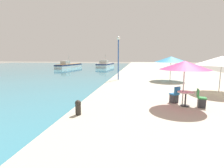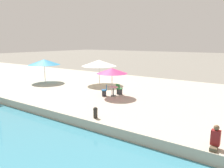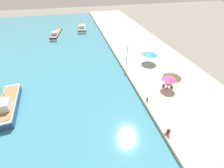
# 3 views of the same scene
# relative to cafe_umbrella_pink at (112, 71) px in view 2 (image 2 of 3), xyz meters

# --- Properties ---
(quay_promenade) EXTENTS (16.00, 90.00, 0.59)m
(quay_promenade) POSITION_rel_cafe_umbrella_pink_xyz_m (2.63, 21.80, -2.36)
(quay_promenade) COLOR #BCB29E
(quay_promenade) RESTS_ON ground_plane
(cafe_umbrella_pink) EXTENTS (2.47, 2.47, 2.28)m
(cafe_umbrella_pink) POSITION_rel_cafe_umbrella_pink_xyz_m (0.00, 0.00, 0.00)
(cafe_umbrella_pink) COLOR #B7B7B7
(cafe_umbrella_pink) RESTS_ON quay_promenade
(cafe_umbrella_white) EXTENTS (3.55, 3.55, 2.53)m
(cafe_umbrella_white) POSITION_rel_cafe_umbrella_pink_xyz_m (3.35, 3.90, 0.15)
(cafe_umbrella_white) COLOR #B7B7B7
(cafe_umbrella_white) RESTS_ON quay_promenade
(cafe_umbrella_striped) EXTENTS (3.36, 3.36, 2.49)m
(cafe_umbrella_striped) POSITION_rel_cafe_umbrella_pink_xyz_m (0.99, 9.55, 0.13)
(cafe_umbrella_striped) COLOR #B7B7B7
(cafe_umbrella_striped) RESTS_ON quay_promenade
(cafe_table) EXTENTS (0.80, 0.80, 0.74)m
(cafe_table) POSITION_rel_cafe_umbrella_pink_xyz_m (0.13, -0.04, -1.53)
(cafe_table) COLOR #333338
(cafe_table) RESTS_ON quay_promenade
(cafe_chair_left) EXTENTS (0.49, 0.46, 0.91)m
(cafe_chair_left) POSITION_rel_cafe_umbrella_pink_xyz_m (0.84, -0.16, -1.74)
(cafe_chair_left) COLOR #2D2D33
(cafe_chair_left) RESTS_ON quay_promenade
(cafe_chair_right) EXTENTS (0.58, 0.58, 0.91)m
(cafe_chair_right) POSITION_rel_cafe_umbrella_pink_xyz_m (-0.29, 0.55, -1.74)
(cafe_chair_right) COLOR #2D2D33
(cafe_chair_right) RESTS_ON quay_promenade
(person_at_quay) EXTENTS (0.55, 0.36, 1.02)m
(person_at_quay) POSITION_rel_cafe_umbrella_pink_xyz_m (-4.90, -8.51, -1.62)
(person_at_quay) COLOR brown
(person_at_quay) RESTS_ON quay_promenade
(mooring_bollard) EXTENTS (0.26, 0.26, 0.65)m
(mooring_bollard) POSITION_rel_cafe_umbrella_pink_xyz_m (-4.79, -2.15, -1.72)
(mooring_bollard) COLOR #2D2823
(mooring_bollard) RESTS_ON quay_promenade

